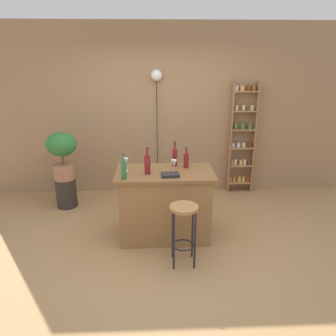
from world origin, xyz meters
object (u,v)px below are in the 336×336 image
object	(u,v)px
bar_stool	(184,222)
spice_shelf	(242,138)
bottle_vinegar	(175,157)
wine_glass_left	(174,163)
pendant_globe_light	(157,78)
cookbook	(170,175)
plant_stool	(66,193)
wine_glass_center	(126,162)
potted_plant	(62,151)
bottle_wine_red	(186,160)
bottle_soda_blue	(124,169)
bottle_olive_oil	(147,164)

from	to	relation	value
bar_stool	spice_shelf	bearing A→B (deg)	61.18
bottle_vinegar	wine_glass_left	bearing A→B (deg)	-95.71
pendant_globe_light	cookbook	bearing A→B (deg)	-85.64
spice_shelf	cookbook	world-z (taller)	spice_shelf
plant_stool	wine_glass_center	xyz separation A→B (m)	(1.03, -0.92, 0.79)
potted_plant	bottle_wine_red	size ratio (longest dim) A/B	2.73
bottle_vinegar	wine_glass_left	world-z (taller)	bottle_vinegar
potted_plant	pendant_globe_light	world-z (taller)	pendant_globe_light
wine_glass_left	bottle_soda_blue	bearing A→B (deg)	-162.03
wine_glass_center	pendant_globe_light	bearing A→B (deg)	74.51
potted_plant	wine_glass_left	size ratio (longest dim) A/B	4.49
potted_plant	bottle_soda_blue	size ratio (longest dim) A/B	2.36
bottle_soda_blue	bottle_wine_red	distance (m)	0.86
potted_plant	bottle_wine_red	distance (m)	1.98
wine_glass_left	pendant_globe_light	distance (m)	1.84
bottle_wine_red	bottle_vinegar	bearing A→B (deg)	156.92
plant_stool	potted_plant	world-z (taller)	potted_plant
plant_stool	bottle_vinegar	distance (m)	1.99
wine_glass_left	plant_stool	bearing A→B (deg)	147.95
potted_plant	bottle_vinegar	size ratio (longest dim) A/B	2.22
potted_plant	pendant_globe_light	xyz separation A→B (m)	(1.45, 0.56, 1.03)
plant_stool	bottle_wine_red	size ratio (longest dim) A/B	1.71
spice_shelf	plant_stool	world-z (taller)	spice_shelf
bottle_vinegar	pendant_globe_light	distance (m)	1.63
bar_stool	cookbook	distance (m)	0.61
bottle_wine_red	bottle_soda_blue	bearing A→B (deg)	-153.41
plant_stool	bottle_vinegar	xyz separation A→B (m)	(1.66, -0.77, 0.79)
plant_stool	wine_glass_center	size ratio (longest dim) A/B	2.81
bar_stool	wine_glass_left	distance (m)	0.77
pendant_globe_light	bottle_olive_oil	bearing A→B (deg)	-94.96
wine_glass_left	wine_glass_center	xyz separation A→B (m)	(-0.60, 0.10, 0.00)
bottle_olive_oil	spice_shelf	bearing A→B (deg)	45.09
bottle_olive_oil	pendant_globe_light	world-z (taller)	pendant_globe_light
bottle_vinegar	bottle_wine_red	bearing A→B (deg)	-23.08
potted_plant	bottle_olive_oil	xyz separation A→B (m)	(1.30, -1.05, 0.12)
bar_stool	wine_glass_center	distance (m)	1.08
spice_shelf	bottle_soda_blue	size ratio (longest dim) A/B	6.05
bar_stool	wine_glass_left	xyz separation A→B (m)	(-0.07, 0.59, 0.49)
bottle_vinegar	bottle_soda_blue	world-z (taller)	bottle_vinegar
spice_shelf	cookbook	bearing A→B (deg)	-127.85
potted_plant	wine_glass_left	xyz separation A→B (m)	(1.63, -1.02, 0.11)
bar_stool	plant_stool	size ratio (longest dim) A/B	1.55
bottle_soda_blue	spice_shelf	bearing A→B (deg)	43.27
bottle_wine_red	wine_glass_left	distance (m)	0.25
bottle_soda_blue	bottle_olive_oil	distance (m)	0.32
bottle_olive_oil	cookbook	world-z (taller)	bottle_olive_oil
spice_shelf	wine_glass_center	world-z (taller)	spice_shelf
wine_glass_left	bar_stool	bearing A→B (deg)	-82.74
spice_shelf	pendant_globe_light	bearing A→B (deg)	178.39
potted_plant	bottle_soda_blue	xyz separation A→B (m)	(1.03, -1.22, 0.11)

